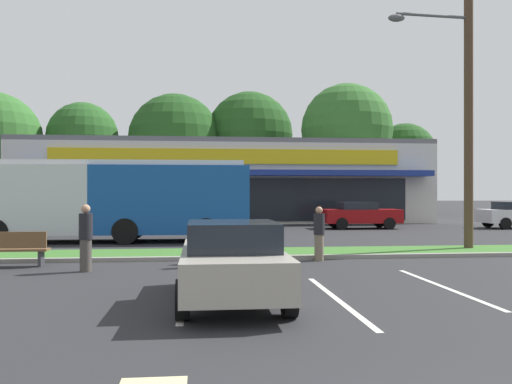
% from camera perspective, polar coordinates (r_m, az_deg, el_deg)
% --- Properties ---
extents(grass_median, '(56.00, 2.20, 0.12)m').
position_cam_1_polar(grass_median, '(17.27, 1.79, -6.46)').
color(grass_median, '#386B28').
rests_on(grass_median, ground_plane).
extents(curb_lip, '(56.00, 0.24, 0.12)m').
position_cam_1_polar(curb_lip, '(16.07, 2.38, -6.94)').
color(curb_lip, gray).
rests_on(curb_lip, ground_plane).
extents(parking_stripe_0, '(0.12, 4.80, 0.01)m').
position_cam_1_polar(parking_stripe_0, '(10.65, -7.64, -10.79)').
color(parking_stripe_0, silver).
rests_on(parking_stripe_0, ground_plane).
extents(parking_stripe_1, '(0.12, 4.80, 0.01)m').
position_cam_1_polar(parking_stripe_1, '(10.29, 8.60, -11.17)').
color(parking_stripe_1, silver).
rests_on(parking_stripe_1, ground_plane).
extents(parking_stripe_2, '(0.12, 4.80, 0.01)m').
position_cam_1_polar(parking_stripe_2, '(12.12, 19.29, -9.48)').
color(parking_stripe_2, silver).
rests_on(parking_stripe_2, ground_plane).
extents(storefront_building, '(26.88, 14.90, 5.43)m').
position_cam_1_polar(storefront_building, '(39.83, -3.47, 1.01)').
color(storefront_building, beige).
rests_on(storefront_building, ground_plane).
extents(tree_left, '(6.19, 6.19, 9.90)m').
position_cam_1_polar(tree_left, '(49.81, -17.89, 5.49)').
color(tree_left, '#473323').
rests_on(tree_left, ground_plane).
extents(tree_mid_left, '(8.39, 8.39, 10.87)m').
position_cam_1_polar(tree_mid_left, '(49.23, -8.61, 5.42)').
color(tree_mid_left, '#473323').
rests_on(tree_mid_left, ground_plane).
extents(tree_mid, '(7.99, 7.99, 11.32)m').
position_cam_1_polar(tree_mid, '(50.13, -0.69, 6.06)').
color(tree_mid, '#473323').
rests_on(tree_mid, ground_plane).
extents(tree_mid_right, '(7.86, 7.86, 11.35)m').
position_cam_1_polar(tree_mid_right, '(47.25, 9.59, 6.56)').
color(tree_mid_right, '#473323').
rests_on(tree_mid_right, ground_plane).
extents(tree_right, '(5.86, 5.86, 8.64)m').
position_cam_1_polar(tree_right, '(53.75, 15.51, 3.92)').
color(tree_right, '#473323').
rests_on(tree_right, ground_plane).
extents(utility_pole, '(3.03, 2.40, 10.97)m').
position_cam_1_polar(utility_pole, '(19.83, 21.28, 11.14)').
color(utility_pole, '#4C3826').
rests_on(utility_pole, ground_plane).
extents(city_bus, '(11.30, 2.79, 3.25)m').
position_cam_1_polar(city_bus, '(22.42, -15.39, -0.62)').
color(city_bus, '#144793').
rests_on(city_bus, ground_plane).
extents(bus_stop_bench, '(1.60, 0.45, 0.95)m').
position_cam_1_polar(bus_stop_bench, '(15.74, -24.03, -5.46)').
color(bus_stop_bench, brown).
rests_on(bus_stop_bench, ground_plane).
extents(car_1, '(4.21, 1.86, 1.46)m').
position_cam_1_polar(car_1, '(30.08, 11.02, -2.37)').
color(car_1, maroon).
rests_on(car_1, ground_plane).
extents(car_3, '(1.90, 4.21, 1.47)m').
position_cam_1_polar(car_3, '(9.80, -2.58, -7.30)').
color(car_3, '#9E998C').
rests_on(car_3, ground_plane).
extents(pedestrian_near_bench, '(0.34, 0.34, 1.69)m').
position_cam_1_polar(pedestrian_near_bench, '(14.19, -17.61, -4.66)').
color(pedestrian_near_bench, '#47423D').
rests_on(pedestrian_near_bench, ground_plane).
extents(pedestrian_mid, '(0.32, 0.32, 1.58)m').
position_cam_1_polar(pedestrian_mid, '(15.78, 6.70, -4.39)').
color(pedestrian_mid, '#726651').
rests_on(pedestrian_mid, ground_plane).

